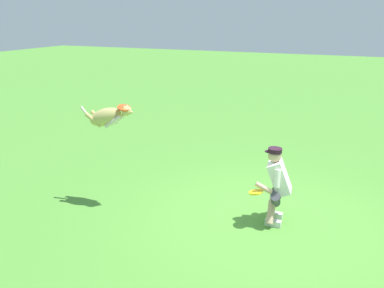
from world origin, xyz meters
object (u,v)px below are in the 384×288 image
object	(u,v)px
frisbee_flying	(124,108)
frisbee_held	(256,192)
person	(277,183)
dog	(108,117)

from	to	relation	value
frisbee_flying	frisbee_held	world-z (taller)	frisbee_flying
person	dog	distance (m)	3.05
person	frisbee_flying	world-z (taller)	frisbee_flying
dog	frisbee_flying	world-z (taller)	dog
dog	frisbee_held	size ratio (longest dim) A/B	4.62
frisbee_flying	frisbee_held	bearing A→B (deg)	-175.38
person	frisbee_held	size ratio (longest dim) A/B	5.75
person	dog	size ratio (longest dim) A/B	1.24
frisbee_held	frisbee_flying	bearing A→B (deg)	4.62
dog	frisbee_held	xyz separation A→B (m)	(-2.59, -0.20, -1.02)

